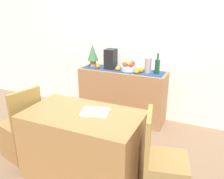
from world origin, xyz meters
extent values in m
cube|color=#7C5F48|center=(0.00, 0.00, -0.01)|extent=(6.40, 6.40, 0.02)
cube|color=silver|center=(0.00, 1.18, 1.35)|extent=(6.40, 0.06, 2.70)
cube|color=#986842|center=(-0.11, 0.92, 0.41)|extent=(1.38, 0.42, 0.83)
cube|color=navy|center=(-0.11, 0.92, 0.83)|extent=(1.29, 0.32, 0.01)
cylinder|color=silver|center=(-0.02, 0.92, 0.87)|extent=(0.23, 0.23, 0.07)
sphere|color=olive|center=(-0.01, 0.92, 0.94)|extent=(0.07, 0.07, 0.07)
sphere|color=#94B132|center=(-0.06, 0.97, 0.94)|extent=(0.08, 0.08, 0.08)
sphere|color=#B73827|center=(-0.06, 0.87, 0.94)|extent=(0.07, 0.07, 0.07)
sphere|color=#B93A24|center=(0.04, 0.88, 0.93)|extent=(0.07, 0.07, 0.07)
sphere|color=#AA2623|center=(0.03, 0.97, 0.94)|extent=(0.07, 0.07, 0.07)
cylinder|color=#144127|center=(0.43, 0.92, 0.93)|extent=(0.07, 0.07, 0.21)
cylinder|color=#144127|center=(0.43, 0.92, 1.09)|extent=(0.03, 0.03, 0.10)
cube|color=black|center=(-0.32, 0.92, 0.98)|extent=(0.16, 0.18, 0.31)
cylinder|color=gray|center=(0.29, 0.92, 0.94)|extent=(0.10, 0.10, 0.23)
cylinder|color=#AE7C49|center=(-0.63, 0.92, 0.88)|extent=(0.10, 0.10, 0.11)
cone|color=#386E42|center=(-0.63, 0.92, 1.06)|extent=(0.17, 0.17, 0.26)
sphere|color=orange|center=(0.19, 0.89, 0.86)|extent=(0.08, 0.08, 0.08)
sphere|color=orange|center=(-0.51, 0.85, 0.86)|extent=(0.07, 0.07, 0.07)
sphere|color=orange|center=(-0.17, 0.84, 0.86)|extent=(0.08, 0.08, 0.08)
sphere|color=orange|center=(0.15, 0.81, 0.86)|extent=(0.08, 0.08, 0.08)
cube|color=#9C6C3E|center=(0.01, -0.53, 0.37)|extent=(1.22, 0.71, 0.74)
cube|color=white|center=(0.13, -0.45, 0.75)|extent=(0.33, 0.28, 0.02)
cube|color=#9A6A3C|center=(-0.88, -0.53, 0.23)|extent=(0.49, 0.49, 0.45)
cube|color=olive|center=(-0.70, -0.57, 0.68)|extent=(0.14, 0.40, 0.45)
cube|color=olive|center=(0.91, -0.53, 0.23)|extent=(0.48, 0.48, 0.45)
cube|color=olive|center=(0.73, -0.57, 0.68)|extent=(0.13, 0.40, 0.45)
camera|label=1|loc=(1.19, -2.43, 1.80)|focal=38.20mm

